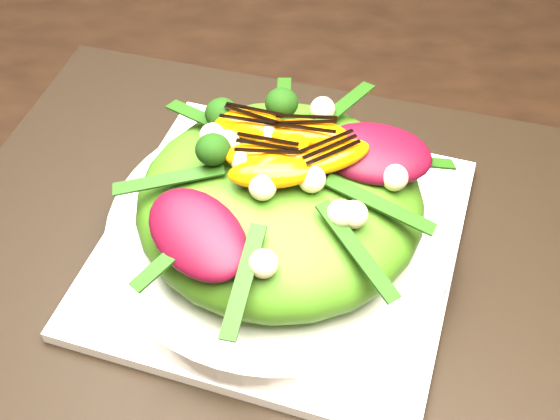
# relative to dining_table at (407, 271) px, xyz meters

# --- Properties ---
(dining_table) EXTENTS (1.60, 0.90, 0.75)m
(dining_table) POSITION_rel_dining_table_xyz_m (0.00, 0.00, 0.00)
(dining_table) COLOR black
(dining_table) RESTS_ON floor
(placemat) EXTENTS (0.62, 0.52, 0.00)m
(placemat) POSITION_rel_dining_table_xyz_m (-0.10, -0.00, 0.02)
(placemat) COLOR black
(placemat) RESTS_ON dining_table
(plate_base) EXTENTS (0.33, 0.33, 0.01)m
(plate_base) POSITION_rel_dining_table_xyz_m (-0.10, -0.00, 0.03)
(plate_base) COLOR white
(plate_base) RESTS_ON placemat
(salad_bowl) EXTENTS (0.28, 0.28, 0.02)m
(salad_bowl) POSITION_rel_dining_table_xyz_m (-0.10, -0.00, 0.04)
(salad_bowl) COLOR silver
(salad_bowl) RESTS_ON plate_base
(lettuce_mound) EXTENTS (0.22, 0.22, 0.07)m
(lettuce_mound) POSITION_rel_dining_table_xyz_m (-0.10, -0.00, 0.08)
(lettuce_mound) COLOR #437716
(lettuce_mound) RESTS_ON salad_bowl
(radicchio_leaf) EXTENTS (0.08, 0.05, 0.02)m
(radicchio_leaf) POSITION_rel_dining_table_xyz_m (-0.04, 0.01, 0.11)
(radicchio_leaf) COLOR #480716
(radicchio_leaf) RESTS_ON lettuce_mound
(orange_segment) EXTENTS (0.07, 0.05, 0.02)m
(orange_segment) POSITION_rel_dining_table_xyz_m (-0.13, 0.02, 0.12)
(orange_segment) COLOR orange
(orange_segment) RESTS_ON lettuce_mound
(broccoli_floret) EXTENTS (0.04, 0.04, 0.03)m
(broccoli_floret) POSITION_rel_dining_table_xyz_m (-0.16, 0.02, 0.12)
(broccoli_floret) COLOR black
(broccoli_floret) RESTS_ON lettuce_mound
(macadamia_nut) EXTENTS (0.02, 0.02, 0.02)m
(macadamia_nut) POSITION_rel_dining_table_xyz_m (-0.07, -0.04, 0.12)
(macadamia_nut) COLOR beige
(macadamia_nut) RESTS_ON lettuce_mound
(balsamic_drizzle) EXTENTS (0.04, 0.02, 0.00)m
(balsamic_drizzle) POSITION_rel_dining_table_xyz_m (-0.13, 0.02, 0.13)
(balsamic_drizzle) COLOR black
(balsamic_drizzle) RESTS_ON orange_segment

